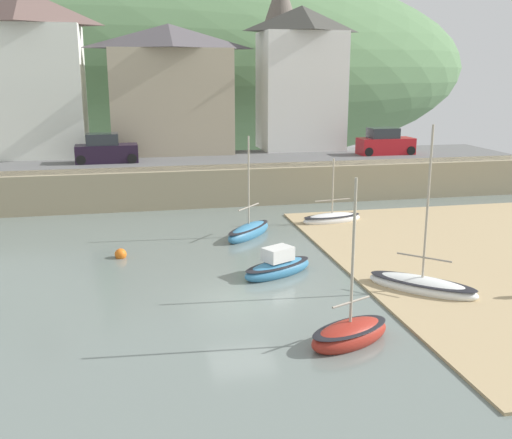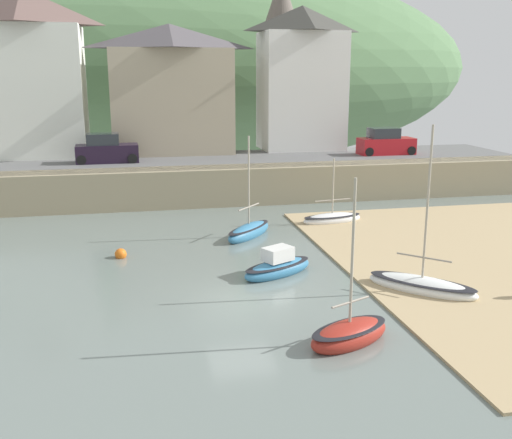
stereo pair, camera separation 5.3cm
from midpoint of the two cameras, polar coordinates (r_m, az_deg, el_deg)
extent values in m
cube|color=slate|center=(22.71, -1.45, -7.81)|extent=(48.00, 40.00, 0.06)
cube|color=gray|center=(38.62, -6.07, 3.13)|extent=(48.00, 2.40, 2.40)
cube|color=#606060|center=(42.06, -6.64, 5.59)|extent=(48.00, 9.00, 0.10)
ellipsoid|color=#587E51|center=(76.00, -10.36, 14.05)|extent=(80.00, 44.00, 25.25)
cube|color=white|center=(46.49, -20.82, 11.31)|extent=(7.56, 5.42, 9.16)
pyramid|color=brown|center=(46.67, -21.46, 18.40)|extent=(7.86, 5.72, 2.41)
cube|color=tan|center=(46.11, -8.16, 11.08)|extent=(8.81, 5.44, 7.62)
pyramid|color=#514C50|center=(46.13, -8.37, 16.90)|extent=(9.11, 5.74, 1.75)
cube|color=white|center=(47.85, 4.24, 12.07)|extent=(6.25, 4.55, 8.93)
pyramid|color=#3F3E38|center=(47.98, 4.37, 18.55)|extent=(6.55, 4.85, 1.90)
cube|color=#A1836D|center=(51.53, 2.26, 12.49)|extent=(2.80, 2.80, 9.40)
cone|color=#665B51|center=(51.81, 2.34, 20.11)|extent=(3.00, 3.00, 4.33)
ellipsoid|color=teal|center=(25.44, 2.03, -4.78)|extent=(3.63, 2.66, 0.82)
ellipsoid|color=black|center=(25.37, 2.04, -4.30)|extent=(3.56, 2.61, 0.12)
cube|color=silver|center=(25.23, 2.05, -3.29)|extent=(1.46, 1.29, 0.57)
ellipsoid|color=teal|center=(31.15, -0.74, -1.21)|extent=(3.24, 3.46, 0.91)
ellipsoid|color=black|center=(31.09, -0.74, -0.76)|extent=(3.18, 3.40, 0.12)
cylinder|color=#B2A893|center=(30.56, -0.76, 3.73)|extent=(0.09, 0.09, 4.54)
cylinder|color=gray|center=(30.83, -0.75, 1.21)|extent=(1.41, 1.57, 0.07)
ellipsoid|color=white|center=(34.21, 7.19, 0.00)|extent=(3.70, 1.68, 0.78)
ellipsoid|color=black|center=(34.16, 7.20, 0.35)|extent=(3.62, 1.65, 0.12)
cylinder|color=#B2A893|center=(33.80, 7.29, 3.19)|extent=(0.09, 0.09, 3.10)
cylinder|color=gray|center=(33.96, 7.25, 1.85)|extent=(2.21, 0.41, 0.07)
ellipsoid|color=#A32A1F|center=(19.53, 8.85, -10.84)|extent=(3.31, 2.44, 0.93)
ellipsoid|color=black|center=(19.42, 8.87, -10.15)|extent=(3.24, 2.39, 0.12)
cylinder|color=#B2A893|center=(18.55, 9.16, -3.06)|extent=(0.09, 0.09, 4.60)
cylinder|color=gray|center=(19.08, 8.97, -7.76)|extent=(1.47, 0.72, 0.07)
ellipsoid|color=white|center=(24.36, 15.46, -6.18)|extent=(4.03, 4.03, 0.79)
ellipsoid|color=black|center=(24.29, 15.50, -5.70)|extent=(3.95, 3.95, 0.12)
cylinder|color=#B2A893|center=(23.45, 15.99, 1.51)|extent=(0.09, 0.09, 5.89)
cylinder|color=gray|center=(23.99, 15.65, -3.50)|extent=(1.57, 1.57, 0.07)
cube|color=black|center=(41.83, -14.06, 6.12)|extent=(4.14, 1.81, 1.20)
cube|color=#282D33|center=(41.73, -14.48, 7.39)|extent=(2.14, 1.56, 0.80)
cylinder|color=black|center=(42.63, -11.78, 6.00)|extent=(0.64, 0.22, 0.64)
cylinder|color=black|center=(41.05, -11.76, 5.70)|extent=(0.64, 0.22, 0.64)
cylinder|color=black|center=(42.76, -16.22, 5.76)|extent=(0.64, 0.22, 0.64)
cylinder|color=black|center=(41.18, -16.37, 5.46)|extent=(0.64, 0.22, 0.64)
cube|color=#B1181F|center=(45.73, 12.21, 6.85)|extent=(4.12, 1.75, 1.20)
cube|color=#282D33|center=(45.53, 11.98, 8.04)|extent=(2.12, 1.53, 0.80)
cylinder|color=black|center=(47.18, 13.64, 6.64)|extent=(0.64, 0.22, 0.64)
cylinder|color=black|center=(45.75, 14.50, 6.37)|extent=(0.64, 0.22, 0.64)
cylinder|color=black|center=(45.86, 9.89, 6.63)|extent=(0.64, 0.22, 0.64)
cylinder|color=black|center=(44.39, 10.65, 6.36)|extent=(0.64, 0.22, 0.64)
sphere|color=orange|center=(28.41, -12.82, -3.25)|extent=(0.54, 0.54, 0.54)
camera|label=1|loc=(0.03, -90.39, -0.10)|focal=41.99mm
camera|label=2|loc=(0.03, 89.61, 0.10)|focal=41.99mm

